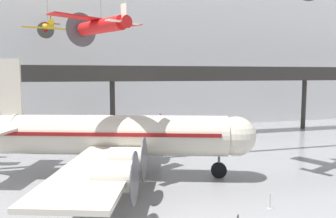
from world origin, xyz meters
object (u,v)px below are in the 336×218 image
object	(u,v)px
airliner_silver_main	(112,136)
suspended_plane_red_highwing	(101,25)
suspended_plane_yellow_lowwing	(48,26)
stanchion_barrier	(270,204)

from	to	relation	value
airliner_silver_main	suspended_plane_red_highwing	xyz separation A→B (m)	(-0.77, -0.62, 8.94)
airliner_silver_main	suspended_plane_yellow_lowwing	bearing A→B (deg)	126.48
airliner_silver_main	stanchion_barrier	distance (m)	13.52
suspended_plane_yellow_lowwing	stanchion_barrier	bearing A→B (deg)	-164.80
suspended_plane_red_highwing	suspended_plane_yellow_lowwing	bearing A→B (deg)	-14.45
airliner_silver_main	suspended_plane_yellow_lowwing	xyz separation A→B (m)	(-6.22, 19.09, 11.42)
suspended_plane_yellow_lowwing	suspended_plane_red_highwing	bearing A→B (deg)	-177.29
suspended_plane_red_highwing	stanchion_barrier	size ratio (longest dim) A/B	10.29
airliner_silver_main	suspended_plane_red_highwing	distance (m)	8.99
suspended_plane_red_highwing	suspended_plane_yellow_lowwing	xyz separation A→B (m)	(-5.45, 19.71, 2.48)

